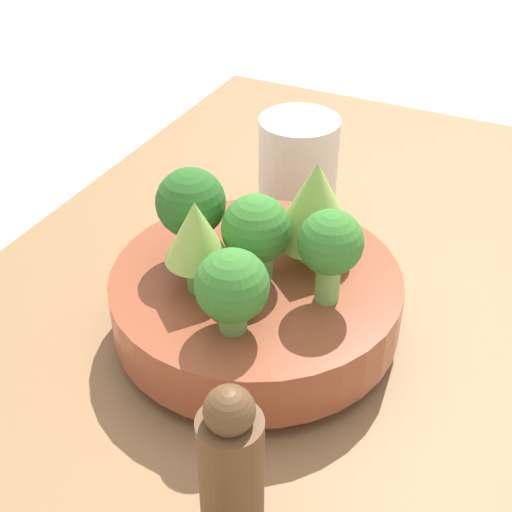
# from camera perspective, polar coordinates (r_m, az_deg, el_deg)

# --- Properties ---
(ground_plane) EXTENTS (6.00, 6.00, 0.00)m
(ground_plane) POSITION_cam_1_polar(r_m,az_deg,el_deg) (0.64, 1.09, -10.49)
(ground_plane) COLOR #ADA89E
(table) EXTENTS (1.10, 0.63, 0.04)m
(table) POSITION_cam_1_polar(r_m,az_deg,el_deg) (0.63, 1.11, -9.26)
(table) COLOR olive
(table) RESTS_ON ground_plane
(bowl) EXTENTS (0.25, 0.25, 0.06)m
(bowl) POSITION_cam_1_polar(r_m,az_deg,el_deg) (0.61, 0.00, -3.51)
(bowl) COLOR brown
(bowl) RESTS_ON table
(broccoli_floret_center) EXTENTS (0.06, 0.06, 0.08)m
(broccoli_floret_center) POSITION_cam_1_polar(r_m,az_deg,el_deg) (0.57, 0.00, 1.91)
(broccoli_floret_center) COLOR #6BA34C
(broccoli_floret_center) RESTS_ON bowl
(romanesco_piece_near) EXTENTS (0.07, 0.07, 0.09)m
(romanesco_piece_near) POSITION_cam_1_polar(r_m,az_deg,el_deg) (0.59, 4.80, 4.24)
(romanesco_piece_near) COLOR #7AB256
(romanesco_piece_near) RESTS_ON bowl
(romanesco_piece_far) EXTENTS (0.05, 0.05, 0.08)m
(romanesco_piece_far) POSITION_cam_1_polar(r_m,az_deg,el_deg) (0.55, -4.82, 1.75)
(romanesco_piece_far) COLOR #609347
(romanesco_piece_far) RESTS_ON bowl
(broccoli_floret_back) EXTENTS (0.06, 0.06, 0.08)m
(broccoli_floret_back) POSITION_cam_1_polar(r_m,az_deg,el_deg) (0.59, -5.23, 3.94)
(broccoli_floret_back) COLOR #609347
(broccoli_floret_back) RESTS_ON bowl
(broccoli_floret_front) EXTENTS (0.05, 0.05, 0.08)m
(broccoli_floret_front) POSITION_cam_1_polar(r_m,az_deg,el_deg) (0.54, 5.96, 0.80)
(broccoli_floret_front) COLOR #7AB256
(broccoli_floret_front) RESTS_ON bowl
(broccoli_floret_left) EXTENTS (0.06, 0.06, 0.07)m
(broccoli_floret_left) POSITION_cam_1_polar(r_m,az_deg,el_deg) (0.52, -1.93, -2.52)
(broccoli_floret_left) COLOR #609347
(broccoli_floret_left) RESTS_ON bowl
(cup) EXTENTS (0.09, 0.09, 0.10)m
(cup) POSITION_cam_1_polar(r_m,az_deg,el_deg) (0.80, 3.39, 7.59)
(cup) COLOR silver
(cup) RESTS_ON table
(pepper_mill) EXTENTS (0.04, 0.04, 0.14)m
(pepper_mill) POSITION_cam_1_polar(r_m,az_deg,el_deg) (0.45, -1.99, -17.11)
(pepper_mill) COLOR brown
(pepper_mill) RESTS_ON table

